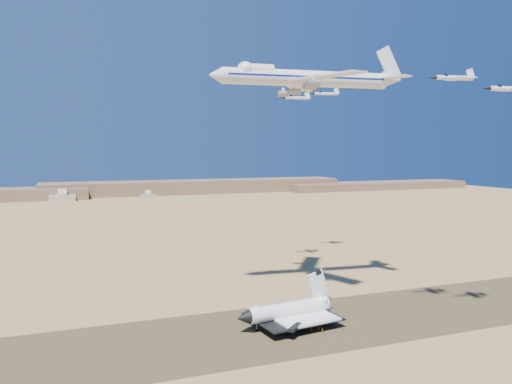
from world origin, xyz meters
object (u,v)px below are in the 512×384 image
object	(u,v)px
crew_c	(318,329)
chase_jet_b	(507,89)
crew_b	(322,329)
carrier_747	(301,78)
chase_jet_d	(296,98)
chase_jet_e	(326,94)
crew_a	(311,329)
shuttle	(288,312)
chase_jet_a	(454,78)

from	to	relation	value
crew_c	chase_jet_b	xyz separation A→B (m)	(54.73, -23.59, 80.34)
crew_b	carrier_747	bearing A→B (deg)	-25.57
carrier_747	chase_jet_b	distance (m)	74.85
chase_jet_d	chase_jet_e	xyz separation A→B (m)	(26.29, 18.00, 4.93)
crew_a	chase_jet_e	world-z (taller)	chase_jet_e
crew_c	chase_jet_e	xyz separation A→B (m)	(55.60, 98.69, 91.44)
crew_a	chase_jet_e	size ratio (longest dim) A/B	0.10
chase_jet_b	carrier_747	bearing A→B (deg)	136.16
crew_c	chase_jet_e	bearing A→B (deg)	-75.14
shuttle	chase_jet_a	world-z (taller)	chase_jet_a
shuttle	crew_c	world-z (taller)	shuttle
carrier_747	crew_c	xyz separation A→B (m)	(-10.01, -35.77, -89.23)
chase_jet_d	crew_b	bearing A→B (deg)	-108.47
carrier_747	crew_b	size ratio (longest dim) A/B	47.47
shuttle	crew_b	size ratio (longest dim) A/B	22.29
carrier_747	chase_jet_e	bearing A→B (deg)	60.35
crew_b	crew_c	xyz separation A→B (m)	(-0.95, 1.15, -0.02)
carrier_747	shuttle	bearing A→B (deg)	-116.35
chase_jet_b	chase_jet_e	world-z (taller)	chase_jet_e
crew_b	chase_jet_d	world-z (taller)	chase_jet_d
crew_a	crew_b	size ratio (longest dim) A/B	1.00
crew_b	crew_c	size ratio (longest dim) A/B	1.02
shuttle	crew_a	distance (m)	10.31
shuttle	crew_b	bearing A→B (deg)	-56.04
crew_b	chase_jet_d	bearing A→B (deg)	-30.90
carrier_747	crew_c	distance (m)	96.65
chase_jet_e	crew_a	bearing A→B (deg)	-106.66
shuttle	crew_c	xyz separation A→B (m)	(7.48, -8.45, -4.16)
crew_a	crew_c	xyz separation A→B (m)	(2.56, -0.38, -0.01)
chase_jet_b	chase_jet_e	size ratio (longest dim) A/B	1.01
shuttle	crew_b	distance (m)	13.43
shuttle	crew_a	size ratio (longest dim) A/B	22.33
crew_b	chase_jet_b	distance (m)	99.24
crew_a	chase_jet_b	bearing A→B (deg)	-90.78
shuttle	chase_jet_a	distance (m)	96.51
shuttle	chase_jet_e	distance (m)	140.50
carrier_747	crew_a	xyz separation A→B (m)	(-12.57, -35.39, -89.21)
carrier_747	crew_b	distance (m)	96.97
chase_jet_d	chase_jet_b	bearing A→B (deg)	-75.66
carrier_747	crew_b	world-z (taller)	carrier_747
chase_jet_d	crew_c	bearing A→B (deg)	-109.32
carrier_747	chase_jet_d	world-z (taller)	carrier_747
chase_jet_d	carrier_747	bearing A→B (deg)	-112.61
crew_b	chase_jet_a	bearing A→B (deg)	-120.19
carrier_747	chase_jet_e	size ratio (longest dim) A/B	4.97
crew_c	chase_jet_b	distance (m)	100.03
crew_c	chase_jet_d	xyz separation A→B (m)	(29.31, 80.68, 86.51)
shuttle	chase_jet_d	bearing A→B (deg)	55.69
shuttle	carrier_747	distance (m)	91.04
shuttle	carrier_747	xyz separation A→B (m)	(17.49, 27.32, 85.07)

